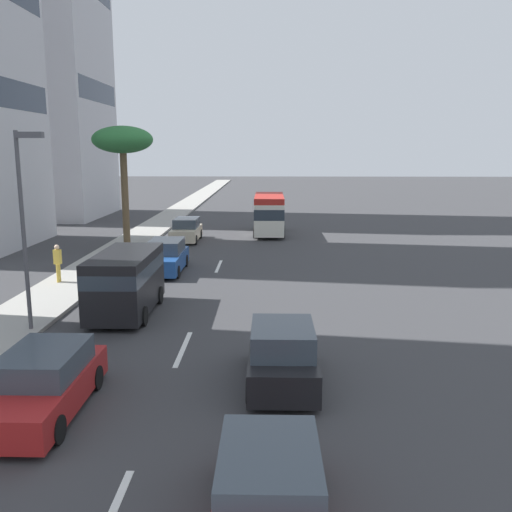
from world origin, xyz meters
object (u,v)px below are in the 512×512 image
minibus_lead (269,213)px  street_lamp (25,209)px  car_fifth (43,384)px  van_seventh (126,279)px  car_second (166,257)px  palm_tree (123,142)px  car_fourth (269,494)px  car_third (282,356)px  pedestrian_near_lamp (58,261)px  car_sixth (186,230)px

minibus_lead → street_lamp: street_lamp is taller
car_fifth → van_seventh: bearing=-179.6°
car_second → van_seventh: 7.55m
van_seventh → car_fifth: bearing=0.4°
minibus_lead → palm_tree: 12.43m
car_fourth → car_fifth: car_fourth is taller
car_fifth → van_seventh: van_seventh is taller
car_fourth → street_lamp: street_lamp is taller
car_fifth → palm_tree: 23.43m
car_third → pedestrian_near_lamp: size_ratio=2.26×
car_third → street_lamp: bearing=64.4°
car_second → car_third: bearing=22.4°
car_sixth → pedestrian_near_lamp: pedestrian_near_lamp is taller
car_sixth → street_lamp: street_lamp is taller
car_third → car_fifth: bearing=107.2°
car_third → car_fourth: size_ratio=0.95×
car_third → palm_tree: 23.38m
van_seventh → car_second: bearing=178.9°
car_third → car_fifth: 6.08m
car_sixth → pedestrian_near_lamp: (-12.90, 4.13, 0.39)m
car_second → car_sixth: 9.91m
car_third → street_lamp: street_lamp is taller
car_sixth → street_lamp: size_ratio=0.64×
car_third → car_fourth: car_third is taller
car_fifth → pedestrian_near_lamp: size_ratio=2.51×
car_fourth → palm_tree: (26.64, 9.09, 5.94)m
pedestrian_near_lamp → palm_tree: palm_tree is taller
van_seventh → minibus_lead: bearing=165.2°
car_third → street_lamp: (4.09, 8.54, 3.52)m
car_sixth → car_third: bearing=14.4°
car_fourth → car_fifth: bearing=51.9°
car_second → street_lamp: 10.84m
car_third → pedestrian_near_lamp: 14.99m
car_third → car_fourth: bearing=176.7°
palm_tree → car_sixth: bearing=-45.4°
car_sixth → car_second: bearing=2.2°
minibus_lead → car_sixth: size_ratio=1.54×
car_second → palm_tree: size_ratio=0.60×
minibus_lead → car_fifth: (-29.10, 5.46, -0.88)m
car_second → car_fifth: car_second is taller
minibus_lead → car_sixth: (-3.46, 5.76, -0.86)m
pedestrian_near_lamp → palm_tree: (9.61, -0.80, 5.58)m
car_sixth → palm_tree: 7.58m
car_third → car_fourth: 6.10m
minibus_lead → pedestrian_near_lamp: 19.13m
car_fourth → car_sixth: (29.93, 5.76, -0.02)m
pedestrian_near_lamp → minibus_lead: bearing=70.3°
car_second → car_sixth: bearing=-177.8°
car_fourth → palm_tree: palm_tree is taller
car_fourth → street_lamp: (10.17, 8.19, 3.54)m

